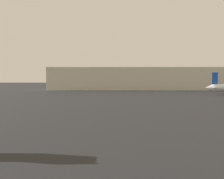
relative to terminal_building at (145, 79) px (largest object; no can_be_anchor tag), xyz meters
The scene contains 1 object.
terminal_building is the anchor object (origin of this frame).
Camera 1 is at (1.43, -13.25, 7.07)m, focal length 44.92 mm.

